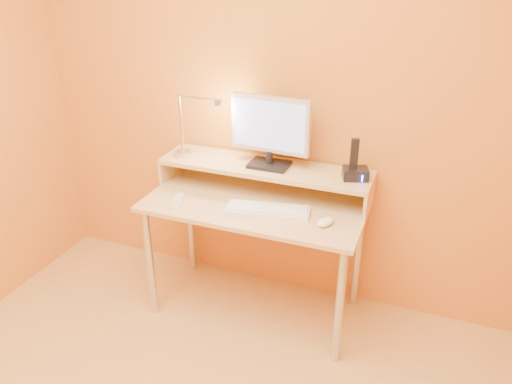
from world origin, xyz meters
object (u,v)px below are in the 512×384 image
at_px(keyboard, 268,211).
at_px(mouse, 325,222).
at_px(phone_dock, 355,174).
at_px(lamp_base, 183,153).
at_px(monitor_panel, 270,125).
at_px(remote_control, 178,201).

height_order(keyboard, mouse, mouse).
bearing_deg(phone_dock, lamp_base, 163.50).
bearing_deg(monitor_panel, mouse, -30.43).
xyz_separation_m(keyboard, remote_control, (-0.50, -0.06, -0.00)).
distance_m(phone_dock, remote_control, 0.96).
xyz_separation_m(phone_dock, keyboard, (-0.40, -0.24, -0.18)).
bearing_deg(monitor_panel, lamp_base, -171.82).
bearing_deg(keyboard, phone_dock, 20.20).
xyz_separation_m(lamp_base, phone_dock, (1.00, 0.03, 0.02)).
distance_m(lamp_base, keyboard, 0.66).
xyz_separation_m(lamp_base, mouse, (0.92, -0.23, -0.15)).
height_order(phone_dock, keyboard, phone_dock).
bearing_deg(remote_control, phone_dock, -1.64).
bearing_deg(phone_dock, mouse, -126.64).
xyz_separation_m(monitor_panel, phone_dock, (0.48, -0.01, -0.21)).
distance_m(phone_dock, keyboard, 0.50).
distance_m(lamp_base, mouse, 0.96).
distance_m(keyboard, mouse, 0.32).
relative_size(monitor_panel, phone_dock, 3.45).
height_order(lamp_base, mouse, lamp_base).
distance_m(mouse, remote_control, 0.81).
bearing_deg(keyboard, mouse, -14.15).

